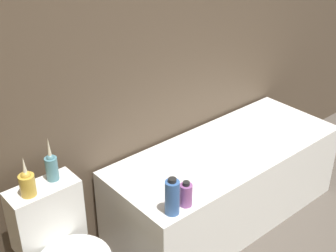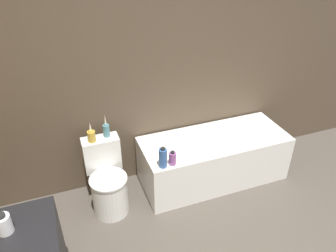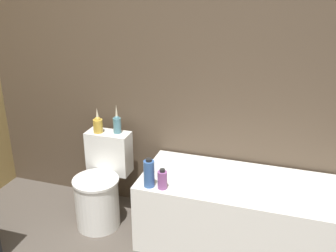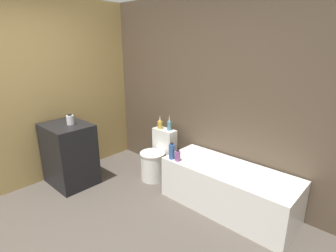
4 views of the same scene
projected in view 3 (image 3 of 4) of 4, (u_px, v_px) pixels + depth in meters
wall_back_tiled at (176, 63)px, 3.08m from camera, size 6.40×0.06×2.60m
bathtub at (249, 215)px, 2.93m from camera, size 1.62×0.66×0.54m
toilet at (101, 187)px, 3.23m from camera, size 0.37×0.54×0.73m
vase_gold at (98, 124)px, 3.22m from camera, size 0.08×0.08×0.21m
vase_silver at (117, 123)px, 3.21m from camera, size 0.06×0.06×0.24m
shampoo_bottle_tall at (149, 173)px, 2.76m from camera, size 0.08×0.08×0.22m
shampoo_bottle_short at (162, 180)px, 2.75m from camera, size 0.07×0.07×0.15m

